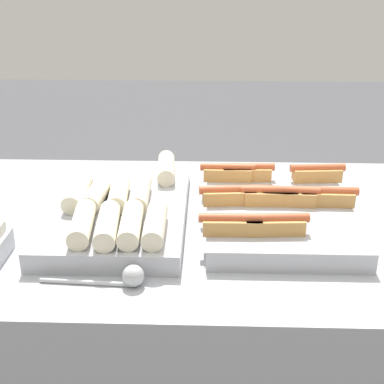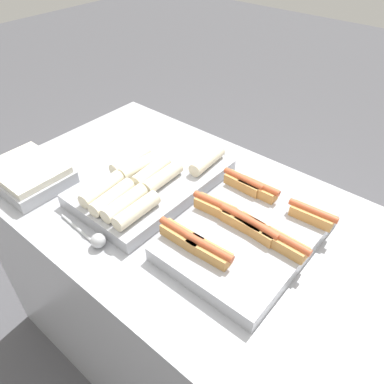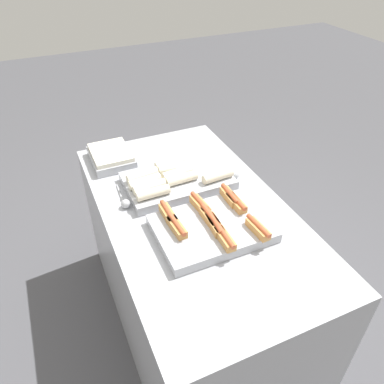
# 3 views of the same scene
# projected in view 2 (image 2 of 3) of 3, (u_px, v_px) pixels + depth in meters

# --- Properties ---
(ground_plane) EXTENTS (12.00, 12.00, 0.00)m
(ground_plane) POSITION_uv_depth(u_px,v_px,m) (196.00, 348.00, 1.84)
(ground_plane) COLOR #4C4C51
(counter) EXTENTS (1.58, 0.88, 0.90)m
(counter) POSITION_uv_depth(u_px,v_px,m) (197.00, 293.00, 1.55)
(counter) COLOR #A8AAB2
(counter) RESTS_ON ground_plane
(tray_hotdogs) EXTENTS (0.41, 0.51, 0.10)m
(tray_hotdogs) POSITION_uv_depth(u_px,v_px,m) (247.00, 231.00, 1.15)
(tray_hotdogs) COLOR #A8AAB2
(tray_hotdogs) RESTS_ON counter
(tray_wraps) EXTENTS (0.35, 0.56, 0.10)m
(tray_wraps) POSITION_uv_depth(u_px,v_px,m) (149.00, 182.00, 1.34)
(tray_wraps) COLOR #A8AAB2
(tray_wraps) RESTS_ON counter
(tray_side_front) EXTENTS (0.29, 0.23, 0.07)m
(tray_side_front) POSITION_uv_depth(u_px,v_px,m) (28.00, 174.00, 1.38)
(tray_side_front) COLOR #A8AAB2
(tray_side_front) RESTS_ON counter
(serving_spoon_near) EXTENTS (0.22, 0.05, 0.05)m
(serving_spoon_near) POSITION_uv_depth(u_px,v_px,m) (95.00, 239.00, 1.15)
(serving_spoon_near) COLOR #B2B5BA
(serving_spoon_near) RESTS_ON counter
(serving_spoon_far) EXTENTS (0.22, 0.05, 0.05)m
(serving_spoon_far) POSITION_uv_depth(u_px,v_px,m) (216.00, 153.00, 1.51)
(serving_spoon_far) COLOR #B2B5BA
(serving_spoon_far) RESTS_ON counter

